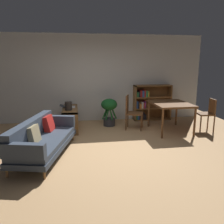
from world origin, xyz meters
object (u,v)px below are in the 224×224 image
at_px(fabric_couch, 42,138).
at_px(dining_chair_near, 208,113).
at_px(potted_floor_plant, 109,109).
at_px(bookshelf, 149,103).
at_px(dining_chair_far, 132,111).
at_px(media_console, 71,119).
at_px(dining_table, 171,106).
at_px(desk_speaker, 68,106).
at_px(open_laptop, 68,107).

relative_size(fabric_couch, dining_chair_near, 2.47).
height_order(potted_floor_plant, bookshelf, bookshelf).
distance_m(fabric_couch, dining_chair_far, 2.73).
bearing_deg(media_console, potted_floor_plant, 8.81).
distance_m(dining_table, dining_chair_far, 1.07).
relative_size(fabric_couch, desk_speaker, 9.78).
bearing_deg(open_laptop, media_console, -68.22).
distance_m(desk_speaker, dining_table, 2.75).
height_order(fabric_couch, media_console, fabric_couch).
relative_size(potted_floor_plant, bookshelf, 0.67).
bearing_deg(dining_table, dining_chair_far, 159.48).
xyz_separation_m(fabric_couch, dining_chair_near, (4.26, 1.07, 0.14)).
height_order(fabric_couch, desk_speaker, desk_speaker).
xyz_separation_m(desk_speaker, dining_chair_near, (3.76, -0.49, -0.20)).
relative_size(fabric_couch, dining_table, 1.82).
distance_m(fabric_couch, dining_table, 3.46).
distance_m(fabric_couch, desk_speaker, 1.67).
xyz_separation_m(desk_speaker, bookshelf, (2.57, 0.99, -0.15)).
bearing_deg(media_console, fabric_couch, -106.78).
bearing_deg(potted_floor_plant, dining_chair_far, -37.18).
distance_m(dining_table, bookshelf, 1.38).
height_order(dining_table, dining_chair_near, dining_chair_near).
distance_m(fabric_couch, open_laptop, 2.01).
bearing_deg(dining_chair_far, dining_chair_near, -13.41).
xyz_separation_m(open_laptop, desk_speaker, (0.01, -0.37, 0.09)).
bearing_deg(bookshelf, dining_chair_far, -129.90).
relative_size(fabric_couch, dining_chair_far, 2.28).
xyz_separation_m(dining_table, dining_chair_far, (-0.99, 0.37, -0.18)).
bearing_deg(dining_table, desk_speaker, 172.10).
bearing_deg(bookshelf, dining_table, -83.31).
bearing_deg(media_console, open_laptop, 111.78).
distance_m(fabric_couch, potted_floor_plant, 2.60).
distance_m(open_laptop, desk_speaker, 0.38).
height_order(media_console, dining_chair_far, dining_chair_far).
bearing_deg(dining_table, potted_floor_plant, 152.76).
xyz_separation_m(fabric_couch, potted_floor_plant, (1.67, 1.98, 0.14)).
bearing_deg(dining_chair_near, potted_floor_plant, 160.56).
distance_m(dining_chair_near, bookshelf, 1.90).
xyz_separation_m(dining_chair_near, bookshelf, (-1.19, 1.48, 0.05)).
relative_size(fabric_couch, open_laptop, 5.15).
height_order(media_console, desk_speaker, desk_speaker).
xyz_separation_m(fabric_couch, desk_speaker, (0.51, 1.55, 0.35)).
height_order(fabric_couch, bookshelf, bookshelf).
relative_size(media_console, dining_table, 1.06).
bearing_deg(dining_chair_near, dining_chair_far, 166.59).
xyz_separation_m(dining_table, dining_chair_near, (1.03, -0.11, -0.20)).
bearing_deg(open_laptop, desk_speaker, -88.07).
xyz_separation_m(dining_chair_far, bookshelf, (0.83, 0.99, 0.03)).
distance_m(dining_chair_far, bookshelf, 1.30).
relative_size(dining_chair_far, bookshelf, 0.79).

